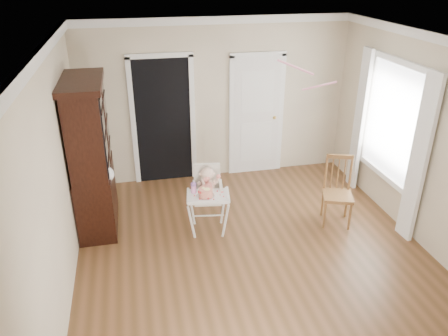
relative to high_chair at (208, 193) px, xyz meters
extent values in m
plane|color=#55381D|center=(0.49, -0.73, -0.61)|extent=(5.00, 5.00, 0.00)
plane|color=white|center=(0.49, -0.73, 2.09)|extent=(5.00, 5.00, 0.00)
plane|color=beige|center=(0.49, 1.77, 0.74)|extent=(4.50, 0.00, 4.50)
plane|color=beige|center=(-1.76, -0.73, 0.74)|extent=(0.00, 5.00, 5.00)
plane|color=beige|center=(2.74, -0.73, 0.74)|extent=(0.00, 5.00, 5.00)
cube|color=black|center=(-0.41, 1.76, 0.44)|extent=(0.90, 0.03, 2.10)
cube|color=white|center=(-0.90, 1.75, 0.44)|extent=(0.08, 0.05, 2.18)
cube|color=white|center=(0.08, 1.75, 0.44)|extent=(0.08, 0.05, 2.18)
cube|color=white|center=(-0.41, 1.75, 1.53)|extent=(1.06, 0.05, 0.08)
cube|color=white|center=(1.19, 1.75, 0.42)|extent=(0.80, 0.05, 2.05)
cube|color=white|center=(0.75, 1.75, 0.42)|extent=(0.08, 0.05, 2.13)
cube|color=white|center=(1.63, 1.75, 0.42)|extent=(0.08, 0.05, 2.13)
sphere|color=gold|center=(1.51, 1.71, 0.39)|extent=(0.06, 0.06, 0.06)
cube|color=white|center=(2.72, 0.07, 0.79)|extent=(0.02, 1.20, 1.60)
cube|color=white|center=(2.70, 0.07, 1.63)|extent=(0.06, 1.36, 0.08)
cube|color=white|center=(2.64, -0.71, 0.54)|extent=(0.08, 0.28, 2.30)
cube|color=white|center=(2.64, 0.85, 0.54)|extent=(0.08, 0.28, 2.30)
cylinder|color=white|center=(-0.26, -0.17, -0.35)|extent=(0.13, 0.11, 0.57)
cylinder|color=white|center=(0.20, -0.24, -0.35)|extent=(0.11, 0.13, 0.57)
cylinder|color=white|center=(-0.20, 0.25, -0.35)|extent=(0.11, 0.13, 0.57)
cylinder|color=white|center=(0.26, 0.18, -0.35)|extent=(0.13, 0.11, 0.57)
cylinder|color=white|center=(-0.01, -0.04, -0.34)|extent=(0.44, 0.09, 0.02)
cube|color=silver|center=(0.00, 0.01, -0.08)|extent=(0.41, 0.39, 0.08)
cube|color=silver|center=(-0.18, 0.03, 0.03)|extent=(0.09, 0.33, 0.17)
cube|color=silver|center=(0.18, -0.02, 0.03)|extent=(0.09, 0.33, 0.17)
cube|color=silver|center=(0.02, 0.17, 0.15)|extent=(0.37, 0.11, 0.42)
cube|color=white|center=(-0.03, -0.22, 0.06)|extent=(0.59, 0.46, 0.03)
cube|color=white|center=(-0.06, -0.41, 0.08)|extent=(0.53, 0.11, 0.04)
ellipsoid|color=beige|center=(0.01, 0.03, 0.06)|extent=(0.23, 0.19, 0.26)
sphere|color=beige|center=(0.01, 0.03, 0.27)|extent=(0.20, 0.20, 0.18)
sphere|color=red|center=(0.00, -0.02, 0.11)|extent=(0.13, 0.13, 0.13)
sphere|color=red|center=(-0.03, -0.04, 0.22)|extent=(0.07, 0.07, 0.07)
sphere|color=red|center=(0.14, -0.06, 0.26)|extent=(0.06, 0.06, 0.06)
cylinder|color=silver|center=(-0.07, -0.22, 0.08)|extent=(0.24, 0.24, 0.01)
cylinder|color=#C2223E|center=(-0.07, -0.22, 0.13)|extent=(0.18, 0.18, 0.10)
cylinder|color=#F2E08C|center=(-0.05, -0.25, 0.18)|extent=(0.08, 0.08, 0.02)
cylinder|color=pink|center=(-0.21, -0.10, 0.13)|extent=(0.07, 0.07, 0.11)
cylinder|color=#9862AC|center=(-0.21, -0.10, 0.20)|extent=(0.07, 0.07, 0.03)
cone|color=#9862AC|center=(-0.21, -0.10, 0.24)|extent=(0.02, 0.02, 0.04)
cube|color=black|center=(-1.50, 0.53, -0.17)|extent=(0.49, 1.18, 0.88)
cube|color=black|center=(-1.50, 0.53, 0.87)|extent=(0.45, 1.18, 1.18)
cube|color=black|center=(-1.27, 0.24, 0.87)|extent=(0.02, 0.51, 1.03)
cube|color=black|center=(-1.27, 0.83, 0.87)|extent=(0.02, 0.51, 1.03)
cube|color=black|center=(-1.50, 0.53, 1.47)|extent=(0.53, 1.26, 0.08)
ellipsoid|color=white|center=(-1.31, 0.19, 0.32)|extent=(0.20, 0.16, 0.22)
cube|color=brown|center=(1.85, -0.18, -0.17)|extent=(0.52, 0.52, 0.05)
cylinder|color=brown|center=(1.62, -0.29, -0.39)|extent=(0.03, 0.03, 0.44)
cylinder|color=brown|center=(1.95, -0.41, -0.39)|extent=(0.03, 0.03, 0.44)
cylinder|color=brown|center=(1.74, 0.04, -0.39)|extent=(0.03, 0.03, 0.44)
cylinder|color=brown|center=(2.07, -0.08, -0.39)|extent=(0.03, 0.03, 0.44)
cylinder|color=brown|center=(1.74, 0.05, 0.11)|extent=(0.03, 0.03, 0.56)
cylinder|color=brown|center=(2.07, -0.07, 0.11)|extent=(0.03, 0.03, 0.56)
cube|color=brown|center=(1.91, -0.01, 0.36)|extent=(0.36, 0.16, 0.06)
camera|label=1|loc=(-0.90, -5.15, 2.86)|focal=35.00mm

